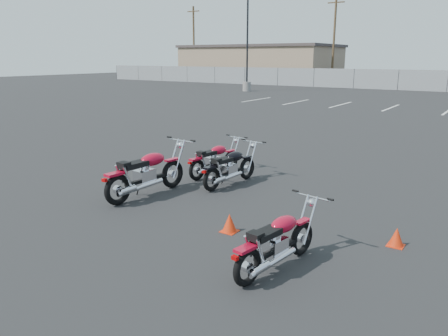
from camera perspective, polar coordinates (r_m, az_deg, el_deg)
The scene contains 13 objects.
ground at distance 8.87m, azimuth -3.24°, elevation -4.70°, with size 120.00×120.00×0.00m, color black.
motorcycle_front_red at distance 10.86m, azimuth -1.25°, elevation 1.12°, with size 0.70×1.82×0.89m.
motorcycle_second_black at distance 10.04m, azimuth 0.83°, elevation 0.11°, with size 0.73×1.89×0.93m.
motorcycle_third_red at distance 9.36m, azimuth -10.09°, elevation -0.67°, with size 0.87×2.25×1.10m.
motorcycle_rear_red at distance 6.14m, azimuth 6.93°, elevation -9.58°, with size 0.71×1.83×0.90m.
training_cone_near at distance 7.42m, azimuth 21.60°, elevation -8.37°, with size 0.25×0.25×0.30m.
training_cone_extra at distance 7.44m, azimuth 0.73°, elevation -7.17°, with size 0.27×0.27×0.32m.
light_pole_west at distance 38.43m, azimuth 3.03°, elevation 13.85°, with size 0.80×0.70×10.04m.
chainlink_fence at distance 42.04m, azimuth 27.19°, elevation 10.06°, with size 80.06×0.06×1.80m.
tan_building_west at distance 55.70m, azimuth 4.76°, elevation 13.51°, with size 18.40×10.40×4.30m.
utility_pole_a at distance 57.62m, azimuth -3.96°, elevation 16.06°, with size 1.80×0.24×9.00m.
utility_pole_b at distance 49.74m, azimuth 14.17°, elevation 15.97°, with size 1.80×0.24×9.00m.
parking_line_stripes at distance 27.89m, azimuth 17.94°, elevation 7.69°, with size 15.12×4.00×0.01m.
Camera 1 is at (5.06, -6.69, 2.88)m, focal length 35.00 mm.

